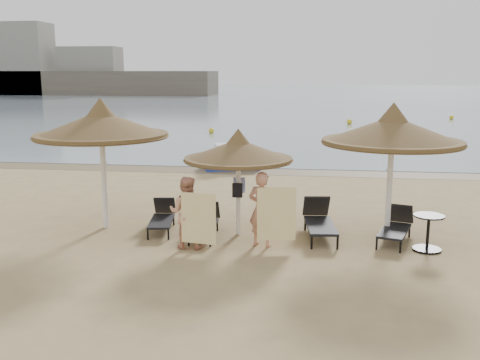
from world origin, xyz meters
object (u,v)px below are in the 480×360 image
object	(u,v)px
person_right	(262,203)
lounger_near_left	(205,222)
lounger_far_left	(162,217)
lounger_far_right	(396,226)
palapa_left	(101,125)
palapa_center	(238,151)
person_left	(186,207)
palapa_right	(392,131)
side_table	(428,234)
pedal_boat	(231,160)
lounger_near_right	(319,220)

from	to	relation	value
person_right	lounger_near_left	bearing A→B (deg)	-7.54
lounger_far_left	lounger_far_right	xyz separation A→B (m)	(5.73, -0.12, 0.02)
palapa_left	palapa_center	distance (m)	3.49
person_left	palapa_left	bearing A→B (deg)	-25.80
palapa_left	person_right	size ratio (longest dim) A/B	1.65
palapa_right	lounger_near_left	xyz separation A→B (m)	(-4.37, -0.31, -2.25)
side_table	pedal_boat	world-z (taller)	pedal_boat
lounger_near_left	pedal_boat	xyz separation A→B (m)	(-0.74, 9.05, 0.05)
lounger_near_left	palapa_center	bearing A→B (deg)	7.29
palapa_right	person_right	size ratio (longest dim) A/B	1.62
palapa_right	person_right	distance (m)	3.46
lounger_far_right	person_right	bearing A→B (deg)	-146.27
lounger_far_right	side_table	world-z (taller)	side_table
lounger_near_left	lounger_far_right	distance (m)	4.57
palapa_right	lounger_far_left	size ratio (longest dim) A/B	1.94
lounger_far_left	person_right	bearing A→B (deg)	-29.55
palapa_left	pedal_boat	bearing A→B (deg)	77.71
lounger_far_left	side_table	world-z (taller)	side_table
lounger_far_right	side_table	bearing A→B (deg)	-31.72
lounger_far_right	palapa_center	bearing A→B (deg)	-160.87
palapa_left	person_left	bearing A→B (deg)	-27.92
palapa_right	side_table	world-z (taller)	palapa_right
palapa_right	palapa_center	bearing A→B (deg)	-177.25
side_table	person_left	xyz separation A→B (m)	(-5.37, -0.51, 0.57)
lounger_far_right	person_right	size ratio (longest dim) A/B	0.90
lounger_near_left	lounger_far_right	bearing A→B (deg)	0.07
side_table	person_right	xyz separation A→B (m)	(-3.70, -0.19, 0.62)
palapa_center	lounger_near_right	xyz separation A→B (m)	(1.96, 0.18, -1.69)
palapa_left	lounger_far_left	size ratio (longest dim) A/B	1.97
lounger_near_left	lounger_near_right	bearing A→B (deg)	4.15
palapa_right	lounger_near_left	distance (m)	4.92
palapa_center	lounger_far_right	world-z (taller)	palapa_center
palapa_center	lounger_near_left	bearing A→B (deg)	-170.19
lounger_near_right	person_right	xyz separation A→B (m)	(-1.31, -0.99, 0.62)
palapa_center	lounger_near_left	xyz separation A→B (m)	(-0.80, -0.14, -1.75)
lounger_near_right	person_left	xyz separation A→B (m)	(-2.98, -1.31, 0.56)
lounger_far_right	person_left	xyz separation A→B (m)	(-4.79, -1.20, 0.61)
lounger_near_left	side_table	bearing A→B (deg)	-7.85
lounger_far_left	person_left	bearing A→B (deg)	-63.15
person_left	side_table	bearing A→B (deg)	-172.47
palapa_center	side_table	size ratio (longest dim) A/B	3.23
lounger_far_right	pedal_boat	bearing A→B (deg)	139.04
palapa_center	person_left	size ratio (longest dim) A/B	1.38
lounger_far_right	person_right	world-z (taller)	person_right
lounger_far_right	person_right	distance (m)	3.31
side_table	person_right	world-z (taller)	person_right
person_left	palapa_right	bearing A→B (deg)	-162.11
lounger_far_left	lounger_near_left	xyz separation A→B (m)	(1.17, -0.33, 0.01)
palapa_left	pedal_boat	xyz separation A→B (m)	(1.91, 8.76, -2.25)
person_right	lounger_far_left	bearing A→B (deg)	-3.58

